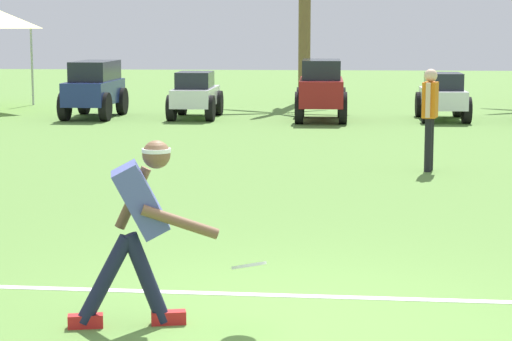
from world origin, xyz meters
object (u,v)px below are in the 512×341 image
Objects in this scene: parked_car_slot_d at (443,96)px; parked_car_slot_b at (195,94)px; frisbee_in_flight at (249,265)px; teammate_near_sideline at (430,110)px; parked_car_slot_a at (94,87)px; parked_car_slot_c at (321,88)px; frisbee_thrower at (140,222)px.

parked_car_slot_b is at bearing 179.28° from parked_car_slot_d.
teammate_near_sideline reaches higher than frisbee_in_flight.
parked_car_slot_a reaches higher than parked_car_slot_d.
parked_car_slot_c is (5.40, -0.35, 0.02)m from parked_car_slot_a.
parked_car_slot_c is at bearing 85.76° from frisbee_thrower.
frisbee_in_flight is at bearing -80.89° from parked_car_slot_b.
frisbee_in_flight is 0.15× the size of parked_car_slot_a.
frisbee_in_flight is 8.39m from teammate_near_sideline.
frisbee_thrower is at bearing -109.78° from teammate_near_sideline.
frisbee_thrower is at bearing -83.70° from parked_car_slot_b.
parked_car_slot_b is at bearing 173.19° from parked_car_slot_c.
parked_car_slot_a is (-4.22, 16.27, -0.07)m from frisbee_thrower.
parked_car_slot_d is (4.00, 16.20, -0.23)m from frisbee_thrower.
frisbee_in_flight is at bearing -104.47° from teammate_near_sideline.
teammate_near_sideline is (2.09, 8.12, 0.46)m from frisbee_in_flight.
frisbee_thrower reaches higher than parked_car_slot_b.
parked_car_slot_b is (-4.71, 8.18, -0.38)m from teammate_near_sideline.
frisbee_thrower is at bearing 178.46° from frisbee_in_flight.
parked_car_slot_a is at bearing 179.51° from parked_car_slot_d.
frisbee_in_flight is 16.53m from parked_car_slot_d.
frisbee_thrower is at bearing -103.86° from parked_car_slot_d.
frisbee_thrower is 3.82× the size of frisbee_in_flight.
teammate_near_sideline is at bearing -60.07° from parked_car_slot_b.
parked_car_slot_a is at bearing 131.12° from teammate_near_sideline.
parked_car_slot_c is (-1.73, 7.82, -0.20)m from teammate_near_sideline.
parked_car_slot_c is 1.07× the size of parked_car_slot_d.
parked_car_slot_a is 1.10× the size of parked_car_slot_d.
parked_car_slot_a is at bearing 176.26° from parked_car_slot_c.
teammate_near_sideline reaches higher than parked_car_slot_d.
frisbee_thrower reaches higher than parked_car_slot_d.
parked_car_slot_d is at bearing 5.74° from parked_car_slot_c.
teammate_near_sideline is 0.71× the size of parked_car_slot_b.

